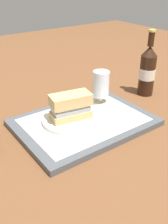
# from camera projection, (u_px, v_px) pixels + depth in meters

# --- Properties ---
(ground_plane) EXTENTS (3.00, 3.00, 0.00)m
(ground_plane) POSITION_uv_depth(u_px,v_px,m) (84.00, 125.00, 0.89)
(ground_plane) COLOR brown
(tray) EXTENTS (0.44, 0.32, 0.02)m
(tray) POSITION_uv_depth(u_px,v_px,m) (84.00, 122.00, 0.89)
(tray) COLOR #4C5156
(tray) RESTS_ON ground_plane
(placemat) EXTENTS (0.38, 0.27, 0.00)m
(placemat) POSITION_uv_depth(u_px,v_px,m) (84.00, 120.00, 0.88)
(placemat) COLOR silver
(placemat) RESTS_ON tray
(plate) EXTENTS (0.19, 0.19, 0.01)m
(plate) POSITION_uv_depth(u_px,v_px,m) (71.00, 120.00, 0.87)
(plate) COLOR silver
(plate) RESTS_ON placemat
(sandwich) EXTENTS (0.14, 0.09, 0.08)m
(sandwich) POSITION_uv_depth(u_px,v_px,m) (72.00, 106.00, 0.85)
(sandwich) COLOR tan
(sandwich) RESTS_ON plate
(beer_glass) EXTENTS (0.06, 0.06, 0.12)m
(beer_glass) POSITION_uv_depth(u_px,v_px,m) (101.00, 86.00, 0.96)
(beer_glass) COLOR silver
(beer_glass) RESTS_ON placemat
(beer_bottle) EXTENTS (0.07, 0.07, 0.27)m
(beer_bottle) POSITION_uv_depth(u_px,v_px,m) (147.00, 70.00, 1.07)
(beer_bottle) COLOR black
(beer_bottle) RESTS_ON ground_plane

